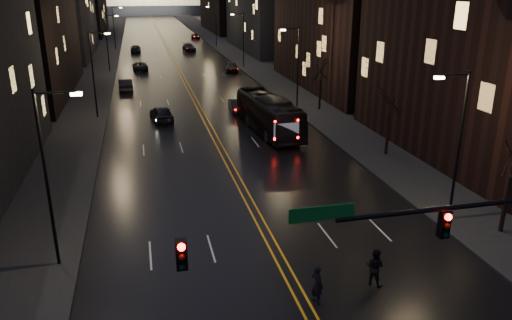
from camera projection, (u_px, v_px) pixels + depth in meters
road at (160, 35)px, 137.64m from camera, size 20.00×320.00×0.02m
sidewalk_left at (108, 36)px, 134.62m from camera, size 8.00×320.00×0.16m
sidewalk_right at (211, 34)px, 140.62m from camera, size 8.00×320.00×0.16m
center_line at (160, 35)px, 137.64m from camera, size 0.62×320.00×0.01m
building_left_far at (55, 3)px, 94.93m from camera, size 12.00×34.00×20.00m
building_right_near at (510, 4)px, 37.14m from camera, size 12.00×26.00×24.00m
traffic_signal at (502, 230)px, 17.83m from camera, size 17.29×0.45×7.00m
streetlamp_right_near at (457, 140)px, 28.08m from camera, size 2.13×0.25×9.00m
streetlamp_left_near at (49, 171)px, 23.45m from camera, size 2.13×0.25×9.00m
streetlamp_right_mid at (296, 63)px, 55.63m from camera, size 2.13×0.25×9.00m
streetlamp_left_mid at (95, 70)px, 51.00m from camera, size 2.13×0.25×9.00m
streetlamp_right_far at (242, 37)px, 83.17m from camera, size 2.13×0.25×9.00m
streetlamp_left_far at (108, 40)px, 78.54m from camera, size 2.13×0.25×9.00m
streetlamp_right_dist at (215, 24)px, 110.72m from camera, size 2.13×0.25×9.00m
streetlamp_left_dist at (114, 25)px, 106.09m from camera, size 2.13×0.25×9.00m
tree_right_mid at (390, 102)px, 39.75m from camera, size 2.40×2.40×6.65m
tree_right_far at (321, 70)px, 54.44m from camera, size 2.40×2.40×6.65m
bus at (269, 114)px, 47.47m from camera, size 3.89×12.58×3.45m
oncoming_car_a at (161, 113)px, 51.32m from camera, size 2.52×5.07×1.66m
oncoming_car_b at (125, 85)px, 65.87m from camera, size 1.99×5.05×1.64m
oncoming_car_c at (140, 66)px, 81.82m from camera, size 2.58×5.20×1.42m
oncoming_car_d at (136, 48)px, 103.82m from camera, size 2.15×5.12×1.48m
receding_car_a at (237, 106)px, 55.21m from camera, size 1.66×4.22×1.37m
receding_car_b at (231, 67)px, 80.45m from camera, size 2.47×4.96×1.63m
receding_car_c at (189, 47)px, 105.38m from camera, size 2.70×5.46×1.53m
receding_car_d at (195, 36)px, 129.43m from camera, size 2.28×4.67×1.28m
pedestrian_a at (317, 285)px, 21.91m from camera, size 0.67×0.80×1.86m
pedestrian_b at (375, 267)px, 23.25m from camera, size 0.99×1.01×1.88m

